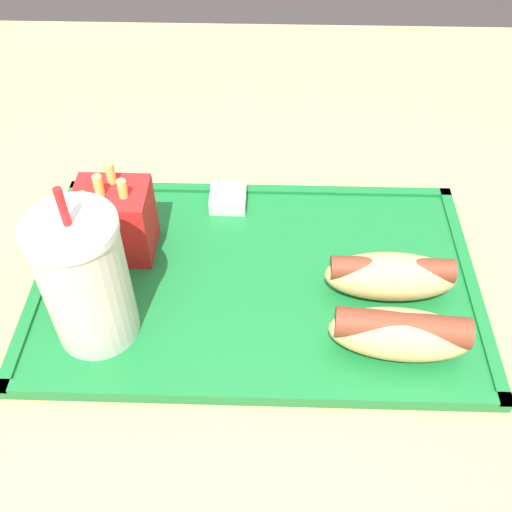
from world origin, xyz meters
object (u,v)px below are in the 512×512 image
Objects in this scene: soda_cup at (85,280)px; hot_dog_near at (391,275)px; fries_carton at (115,220)px; sauce_cup_mayo at (228,198)px; hot_dog_far at (401,333)px.

hot_dog_near is at bearing -169.27° from soda_cup.
fries_carton is 0.13m from sauce_cup_mayo.
sauce_cup_mayo is (0.16, -0.19, -0.02)m from hot_dog_far.
hot_dog_far is 0.25m from sauce_cup_mayo.
soda_cup is at bearing 58.44° from sauce_cup_mayo.
hot_dog_far is 0.30m from fries_carton.
soda_cup is at bearing 89.39° from fries_carton.
hot_dog_far is 1.29× the size of fries_carton.
hot_dog_far is at bearing 90.00° from hot_dog_near.
fries_carton reaches higher than hot_dog_far.
soda_cup is 1.30× the size of hot_dog_far.
hot_dog_near is 3.16× the size of sauce_cup_mayo.
fries_carton is (-0.00, -0.10, -0.03)m from soda_cup.
hot_dog_far is 0.07m from hot_dog_near.
hot_dog_near is 0.28m from fries_carton.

